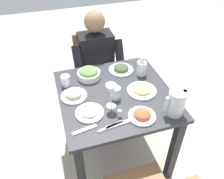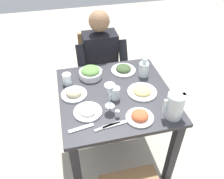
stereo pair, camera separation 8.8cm
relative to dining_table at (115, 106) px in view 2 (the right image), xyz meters
The scene contains 21 objects.
ground_plane 0.62m from the dining_table, ahead, with size 8.00×8.00×0.00m, color #B7AD99.
dining_table is the anchor object (origin of this frame).
chair_near 0.76m from the dining_table, 90.53° to the right, with size 0.40×0.40×0.87m.
diner_near 0.54m from the dining_table, 90.73° to the right, with size 0.48×0.53×1.17m.
water_pitcher 0.51m from the dining_table, 135.24° to the left, with size 0.16×0.12×0.19m.
salad_bowl 0.35m from the dining_table, 60.09° to the right, with size 0.19×0.19×0.09m.
plate_fries 0.26m from the dining_table, 168.67° to the left, with size 0.23×0.23×0.05m.
plate_dolmas 0.35m from the dining_table, 117.00° to the right, with size 0.21×0.21×0.05m.
plate_rice_curry 0.35m from the dining_table, 108.33° to the left, with size 0.19×0.19×0.06m.
plate_yoghurt 0.32m from the dining_table, 33.32° to the left, with size 0.20×0.20×0.04m.
plate_beans 0.35m from the dining_table, ahead, with size 0.20×0.20×0.06m.
water_glass_near_right 0.44m from the dining_table, 31.04° to the right, with size 0.07×0.07×0.09m, color silver.
water_glass_far_right 0.19m from the dining_table, 74.80° to the left, with size 0.07×0.07×0.10m, color silver.
water_glass_by_pitcher 0.48m from the dining_table, 138.84° to the right, with size 0.07×0.07×0.10m, color silver.
wine_glass 0.32m from the dining_table, 60.45° to the left, with size 0.08×0.08×0.20m.
oil_carafe 0.39m from the dining_table, 148.78° to the right, with size 0.08×0.08×0.16m.
salt_shaker 0.29m from the dining_table, 79.08° to the left, with size 0.03×0.03×0.05m.
fork_near 0.44m from the dining_table, 43.97° to the left, with size 0.17×0.03×0.01m, color silver.
knife_near 0.37m from the dining_table, 67.24° to the left, with size 0.18×0.02×0.01m, color silver.
fork_far 0.35m from the dining_table, 75.08° to the left, with size 0.17×0.03×0.01m, color silver.
knife_far 0.35m from the dining_table, 67.98° to the right, with size 0.18×0.02×0.01m, color silver.
Camera 2 is at (0.34, 1.30, 1.91)m, focal length 36.87 mm.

